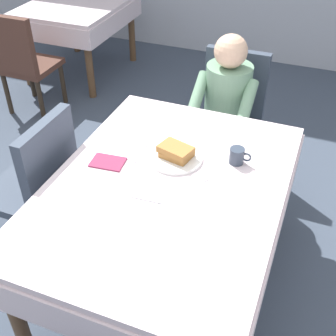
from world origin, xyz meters
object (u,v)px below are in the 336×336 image
(dining_table_main, at_px, (166,198))
(fork_left_of_plate, at_px, (140,153))
(diner_person, at_px, (226,102))
(knife_right_of_plate, at_px, (209,169))
(breakfast_stack, at_px, (176,151))
(spoon_near_edge, at_px, (146,199))
(background_table_far, at_px, (77,14))
(plate_breakfast, at_px, (175,158))
(chair_left_side, at_px, (39,181))
(background_chair_empty, at_px, (22,59))
(chair_diner, at_px, (230,109))
(cup_coffee, at_px, (237,156))

(dining_table_main, distance_m, fork_left_of_plate, 0.30)
(diner_person, relative_size, knife_right_of_plate, 5.60)
(breakfast_stack, height_order, spoon_near_edge, breakfast_stack)
(background_table_far, bearing_deg, plate_breakfast, -48.53)
(diner_person, height_order, background_table_far, diner_person)
(fork_left_of_plate, bearing_deg, plate_breakfast, -86.39)
(knife_right_of_plate, bearing_deg, diner_person, 3.56)
(chair_left_side, xyz_separation_m, knife_right_of_plate, (0.93, 0.19, 0.21))
(breakfast_stack, distance_m, background_chair_empty, 2.20)
(chair_left_side, height_order, plate_breakfast, chair_left_side)
(fork_left_of_plate, relative_size, knife_right_of_plate, 0.90)
(dining_table_main, bearing_deg, background_chair_empty, 144.30)
(dining_table_main, height_order, background_table_far, same)
(breakfast_stack, bearing_deg, diner_person, 86.52)
(plate_breakfast, distance_m, knife_right_of_plate, 0.19)
(chair_left_side, relative_size, plate_breakfast, 3.32)
(dining_table_main, height_order, spoon_near_edge, spoon_near_edge)
(plate_breakfast, relative_size, spoon_near_edge, 1.87)
(chair_left_side, relative_size, fork_left_of_plate, 5.17)
(plate_breakfast, height_order, background_table_far, plate_breakfast)
(knife_right_of_plate, bearing_deg, plate_breakfast, 78.03)
(chair_diner, bearing_deg, breakfast_stack, 87.08)
(dining_table_main, distance_m, plate_breakfast, 0.23)
(plate_breakfast, bearing_deg, chair_diner, 86.97)
(fork_left_of_plate, relative_size, background_table_far, 0.16)
(diner_person, bearing_deg, spoon_near_edge, 86.64)
(diner_person, distance_m, chair_left_side, 1.29)
(breakfast_stack, relative_size, spoon_near_edge, 1.28)
(cup_coffee, bearing_deg, fork_left_of_plate, -167.68)
(breakfast_stack, relative_size, background_chair_empty, 0.21)
(breakfast_stack, height_order, fork_left_of_plate, breakfast_stack)
(breakfast_stack, bearing_deg, background_chair_empty, 148.32)
(dining_table_main, distance_m, cup_coffee, 0.42)
(breakfast_stack, xyz_separation_m, knife_right_of_plate, (0.19, -0.02, -0.05))
(dining_table_main, height_order, chair_left_side, chair_left_side)
(breakfast_stack, distance_m, knife_right_of_plate, 0.19)
(background_table_far, bearing_deg, fork_left_of_plate, -51.85)
(diner_person, bearing_deg, chair_left_side, 52.03)
(background_chair_empty, bearing_deg, diner_person, -10.12)
(dining_table_main, height_order, diner_person, diner_person)
(background_chair_empty, bearing_deg, cup_coffee, -26.20)
(spoon_near_edge, bearing_deg, plate_breakfast, 84.47)
(chair_diner, distance_m, fork_left_of_plate, 1.04)
(spoon_near_edge, bearing_deg, breakfast_stack, 84.15)
(diner_person, height_order, background_chair_empty, diner_person)
(background_table_far, bearing_deg, chair_left_side, -64.20)
(dining_table_main, xyz_separation_m, diner_person, (0.02, 1.01, 0.02))
(plate_breakfast, height_order, background_chair_empty, background_chair_empty)
(dining_table_main, distance_m, chair_left_side, 0.78)
(breakfast_stack, bearing_deg, cup_coffee, 15.78)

